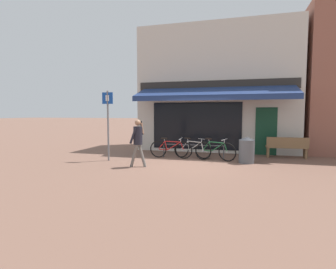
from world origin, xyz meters
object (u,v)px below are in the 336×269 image
(pedestrian_adult, at_px, (138,138))
(park_bench, at_px, (287,147))
(parking_sign, at_px, (108,119))
(bicycle_silver, at_px, (192,149))
(bicycle_red, at_px, (171,149))
(litter_bin, at_px, (247,150))
(bicycle_green, at_px, (215,150))

(pedestrian_adult, bearing_deg, park_bench, 37.26)
(pedestrian_adult, xyz_separation_m, parking_sign, (-1.56, 0.82, 0.62))
(bicycle_silver, relative_size, parking_sign, 0.62)
(bicycle_red, bearing_deg, pedestrian_adult, -107.00)
(litter_bin, bearing_deg, bicycle_silver, 168.65)
(bicycle_silver, xyz_separation_m, bicycle_green, (0.93, -0.16, 0.01))
(litter_bin, bearing_deg, bicycle_green, 167.34)
(bicycle_red, xyz_separation_m, park_bench, (4.60, 1.26, 0.08))
(parking_sign, height_order, park_bench, parking_sign)
(pedestrian_adult, bearing_deg, litter_bin, 31.09)
(pedestrian_adult, height_order, litter_bin, pedestrian_adult)
(litter_bin, bearing_deg, bicycle_red, 175.25)
(bicycle_silver, relative_size, park_bench, 1.05)
(bicycle_green, height_order, parking_sign, parking_sign)
(bicycle_red, distance_m, pedestrian_adult, 2.18)
(park_bench, bearing_deg, bicycle_silver, -164.74)
(bicycle_silver, bearing_deg, park_bench, 35.67)
(bicycle_green, relative_size, litter_bin, 1.73)
(bicycle_red, bearing_deg, litter_bin, -3.94)
(pedestrian_adult, relative_size, park_bench, 1.03)
(parking_sign, bearing_deg, bicycle_silver, 23.71)
(bicycle_red, height_order, bicycle_green, bicycle_green)
(bicycle_silver, relative_size, litter_bin, 1.73)
(bicycle_green, distance_m, park_bench, 3.08)
(bicycle_silver, distance_m, bicycle_green, 0.94)
(litter_bin, relative_size, park_bench, 0.60)
(bicycle_silver, distance_m, pedestrian_adult, 2.71)
(bicycle_red, height_order, parking_sign, parking_sign)
(pedestrian_adult, distance_m, park_bench, 6.19)
(pedestrian_adult, xyz_separation_m, park_bench, (5.24, 3.25, -0.55))
(parking_sign, bearing_deg, litter_bin, 10.01)
(bicycle_silver, bearing_deg, litter_bin, 8.15)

